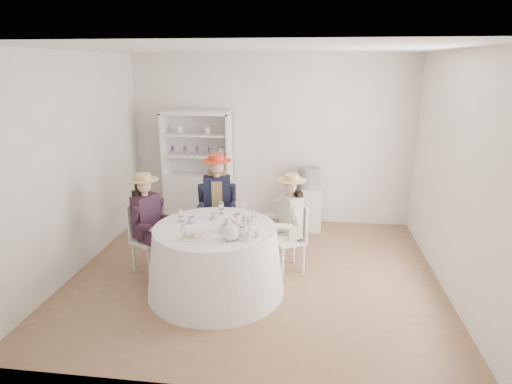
# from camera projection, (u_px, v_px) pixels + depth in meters

# --- Properties ---
(ground) EXTENTS (4.50, 4.50, 0.00)m
(ground) POSITION_uv_depth(u_px,v_px,m) (255.00, 274.00, 5.39)
(ground) COLOR brown
(ground) RESTS_ON ground
(ceiling) EXTENTS (4.50, 4.50, 0.00)m
(ceiling) POSITION_uv_depth(u_px,v_px,m) (255.00, 48.00, 4.60)
(ceiling) COLOR white
(ceiling) RESTS_ON wall_back
(wall_back) EXTENTS (4.50, 0.00, 4.50)m
(wall_back) POSITION_uv_depth(u_px,v_px,m) (271.00, 140.00, 6.90)
(wall_back) COLOR silver
(wall_back) RESTS_ON ground
(wall_front) EXTENTS (4.50, 0.00, 4.50)m
(wall_front) POSITION_uv_depth(u_px,v_px,m) (220.00, 236.00, 3.10)
(wall_front) COLOR silver
(wall_front) RESTS_ON ground
(wall_left) EXTENTS (0.00, 4.50, 4.50)m
(wall_left) POSITION_uv_depth(u_px,v_px,m) (74.00, 164.00, 5.27)
(wall_left) COLOR silver
(wall_left) RESTS_ON ground
(wall_right) EXTENTS (0.00, 4.50, 4.50)m
(wall_right) POSITION_uv_depth(u_px,v_px,m) (456.00, 176.00, 4.73)
(wall_right) COLOR silver
(wall_right) RESTS_ON ground
(tea_table) EXTENTS (1.58, 1.58, 0.79)m
(tea_table) POSITION_uv_depth(u_px,v_px,m) (216.00, 259.00, 4.90)
(tea_table) COLOR white
(tea_table) RESTS_ON ground
(hutch) EXTENTS (1.14, 0.54, 1.83)m
(hutch) POSITION_uv_depth(u_px,v_px,m) (199.00, 184.00, 7.01)
(hutch) COLOR silver
(hutch) RESTS_ON ground
(side_table) EXTENTS (0.43, 0.43, 0.67)m
(side_table) POSITION_uv_depth(u_px,v_px,m) (308.00, 208.00, 6.80)
(side_table) COLOR silver
(side_table) RESTS_ON ground
(hatbox) EXTENTS (0.37, 0.37, 0.33)m
(hatbox) POSITION_uv_depth(u_px,v_px,m) (309.00, 178.00, 6.65)
(hatbox) COLOR black
(hatbox) RESTS_ON side_table
(guest_left) EXTENTS (0.54, 0.49, 1.27)m
(guest_left) POSITION_uv_depth(u_px,v_px,m) (148.00, 217.00, 5.28)
(guest_left) COLOR silver
(guest_left) RESTS_ON ground
(guest_mid) EXTENTS (0.52, 0.55, 1.40)m
(guest_mid) POSITION_uv_depth(u_px,v_px,m) (217.00, 199.00, 5.75)
(guest_mid) COLOR silver
(guest_mid) RESTS_ON ground
(guest_right) EXTENTS (0.54, 0.49, 1.26)m
(guest_right) POSITION_uv_depth(u_px,v_px,m) (289.00, 218.00, 5.30)
(guest_right) COLOR silver
(guest_right) RESTS_ON ground
(spare_chair) EXTENTS (0.39, 0.39, 0.89)m
(spare_chair) POSITION_uv_depth(u_px,v_px,m) (232.00, 205.00, 6.48)
(spare_chair) COLOR silver
(spare_chair) RESTS_ON ground
(teacup_a) EXTENTS (0.09, 0.09, 0.06)m
(teacup_a) POSITION_uv_depth(u_px,v_px,m) (191.00, 220.00, 4.89)
(teacup_a) COLOR white
(teacup_a) RESTS_ON tea_table
(teacup_b) EXTENTS (0.09, 0.09, 0.07)m
(teacup_b) POSITION_uv_depth(u_px,v_px,m) (214.00, 216.00, 5.02)
(teacup_b) COLOR white
(teacup_b) RESTS_ON tea_table
(teacup_c) EXTENTS (0.12, 0.12, 0.07)m
(teacup_c) POSITION_uv_depth(u_px,v_px,m) (237.00, 218.00, 4.96)
(teacup_c) COLOR white
(teacup_c) RESTS_ON tea_table
(flower_bowl) EXTENTS (0.21, 0.21, 0.05)m
(flower_bowl) POSITION_uv_depth(u_px,v_px,m) (228.00, 229.00, 4.65)
(flower_bowl) COLOR white
(flower_bowl) RESTS_ON tea_table
(flower_arrangement) EXTENTS (0.18, 0.17, 0.06)m
(flower_arrangement) POSITION_uv_depth(u_px,v_px,m) (233.00, 223.00, 4.65)
(flower_arrangement) COLOR #D96C77
(flower_arrangement) RESTS_ON tea_table
(table_teapot) EXTENTS (0.26, 0.19, 0.20)m
(table_teapot) POSITION_uv_depth(u_px,v_px,m) (231.00, 232.00, 4.41)
(table_teapot) COLOR white
(table_teapot) RESTS_ON tea_table
(sandwich_plate) EXTENTS (0.26, 0.26, 0.06)m
(sandwich_plate) POSITION_uv_depth(u_px,v_px,m) (194.00, 236.00, 4.48)
(sandwich_plate) COLOR white
(sandwich_plate) RESTS_ON tea_table
(cupcake_stand) EXTENTS (0.25, 0.25, 0.24)m
(cupcake_stand) POSITION_uv_depth(u_px,v_px,m) (249.00, 230.00, 4.47)
(cupcake_stand) COLOR white
(cupcake_stand) RESTS_ON tea_table
(stemware_set) EXTENTS (0.92, 0.88, 0.15)m
(stemware_set) POSITION_uv_depth(u_px,v_px,m) (215.00, 221.00, 4.76)
(stemware_set) COLOR white
(stemware_set) RESTS_ON tea_table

